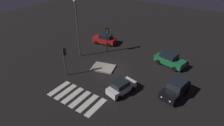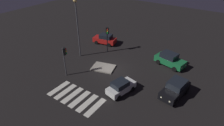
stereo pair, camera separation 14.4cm
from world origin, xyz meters
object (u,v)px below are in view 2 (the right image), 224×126
at_px(car_white, 121,87).
at_px(traffic_island, 103,68).
at_px(traffic_light_south, 65,55).
at_px(car_green, 170,60).
at_px(street_lamp, 77,20).
at_px(car_red, 105,39).
at_px(traffic_light_west, 107,34).
at_px(car_black, 175,89).

bearing_deg(car_white, traffic_island, 70.49).
relative_size(car_white, traffic_light_south, 0.95).
xyz_separation_m(car_green, street_lamp, (-12.67, -5.34, 5.03)).
bearing_deg(traffic_island, car_red, 124.88).
relative_size(car_red, traffic_light_west, 1.02).
xyz_separation_m(traffic_light_west, street_lamp, (-2.79, -3.56, 2.76)).
relative_size(car_red, car_black, 0.94).
relative_size(car_red, car_white, 1.10).
bearing_deg(car_green, street_lamp, -145.15).
xyz_separation_m(car_white, street_lamp, (-10.15, 3.91, 5.17)).
relative_size(traffic_island, street_lamp, 0.41).
bearing_deg(street_lamp, car_red, 85.32).
distance_m(car_red, traffic_light_west, 4.06).
height_order(car_red, traffic_light_west, traffic_light_west).
bearing_deg(street_lamp, traffic_island, -9.06).
distance_m(traffic_island, car_black, 10.37).
height_order(car_black, car_green, car_green).
distance_m(traffic_island, traffic_light_west, 5.91).
bearing_deg(traffic_island, traffic_light_south, -125.23).
relative_size(traffic_light_west, traffic_light_south, 1.03).
height_order(car_white, traffic_light_west, traffic_light_west).
bearing_deg(traffic_light_west, car_red, -179.05).
bearing_deg(traffic_light_south, car_white, -40.85).
bearing_deg(traffic_island, car_white, -32.00).
distance_m(car_green, traffic_light_west, 10.29).
height_order(car_green, car_white, car_green).
height_order(car_black, street_lamp, street_lamp).
height_order(car_green, traffic_light_west, traffic_light_west).
height_order(car_green, traffic_light_south, traffic_light_south).
relative_size(car_white, traffic_light_west, 0.93).
bearing_deg(traffic_light_south, car_green, -3.88).
distance_m(car_black, car_green, 6.78).
xyz_separation_m(traffic_light_west, traffic_light_south, (-0.50, -8.55, -0.09)).
distance_m(car_green, street_lamp, 14.64).
bearing_deg(traffic_light_west, street_lamp, -80.89).
height_order(traffic_island, car_green, car_green).
xyz_separation_m(traffic_island, car_black, (10.33, 0.03, 0.84)).
distance_m(car_black, traffic_light_west, 13.68).
height_order(traffic_light_west, street_lamp, street_lamp).
xyz_separation_m(traffic_island, car_white, (4.92, -3.08, 0.70)).
distance_m(car_red, street_lamp, 7.86).
bearing_deg(car_white, car_green, -2.78).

